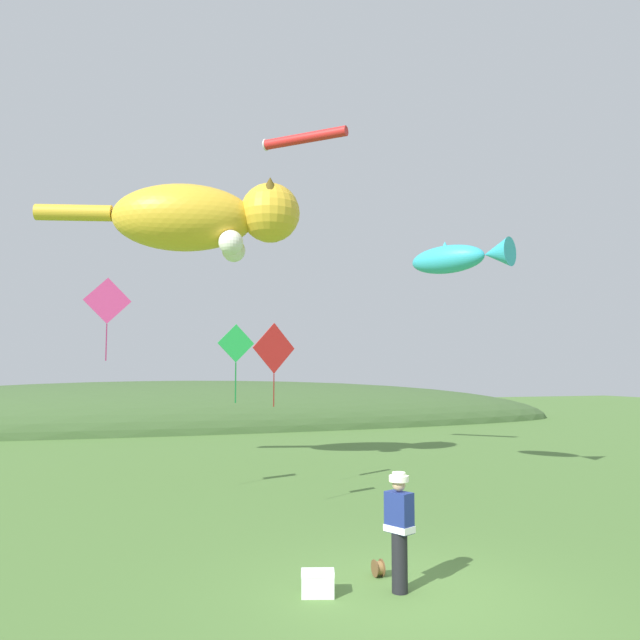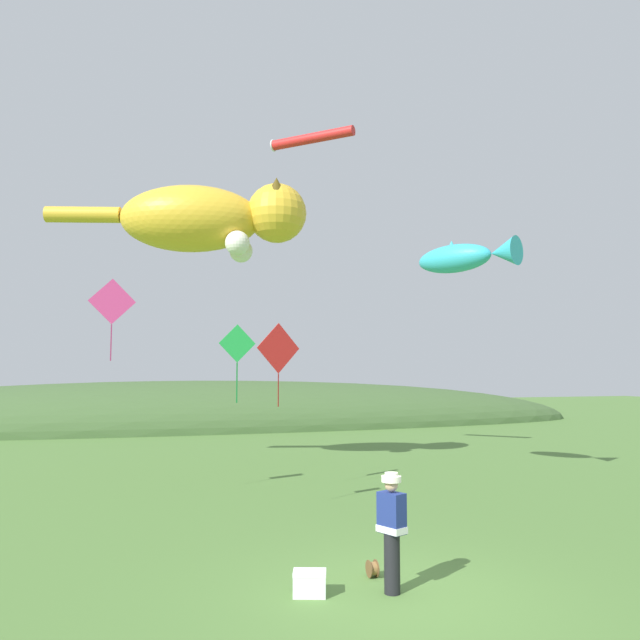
{
  "view_description": "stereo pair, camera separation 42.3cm",
  "coord_description": "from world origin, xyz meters",
  "px_view_note": "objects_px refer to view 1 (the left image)",
  "views": [
    {
      "loc": [
        -4.27,
        -8.61,
        3.3
      ],
      "look_at": [
        0.0,
        4.0,
        4.4
      ],
      "focal_mm": 35.0,
      "sensor_mm": 36.0,
      "label": 1
    },
    {
      "loc": [
        -3.86,
        -8.74,
        3.3
      ],
      "look_at": [
        0.0,
        4.0,
        4.4
      ],
      "focal_mm": 35.0,
      "sensor_mm": 36.0,
      "label": 2
    }
  ],
  "objects_px": {
    "kite_diamond_red": "(274,349)",
    "kite_diamond_green": "(236,345)",
    "kite_diamond_pink": "(107,301)",
    "festival_attendant": "(399,527)",
    "kite_fish_windsock": "(458,258)",
    "picnic_cooler": "(318,583)",
    "kite_spool": "(378,568)",
    "kite_giant_cat": "(202,219)",
    "kite_tube_streamer": "(304,138)"
  },
  "relations": [
    {
      "from": "kite_diamond_red",
      "to": "kite_diamond_green",
      "type": "height_order",
      "value": "kite_diamond_red"
    },
    {
      "from": "kite_diamond_green",
      "to": "kite_diamond_pink",
      "type": "distance_m",
      "value": 3.69
    },
    {
      "from": "festival_attendant",
      "to": "kite_fish_windsock",
      "type": "xyz_separation_m",
      "value": [
        5.74,
        7.63,
        5.79
      ]
    },
    {
      "from": "kite_diamond_green",
      "to": "kite_diamond_pink",
      "type": "xyz_separation_m",
      "value": [
        -2.76,
        2.18,
        1.11
      ]
    },
    {
      "from": "kite_diamond_red",
      "to": "kite_diamond_pink",
      "type": "distance_m",
      "value": 4.51
    },
    {
      "from": "kite_fish_windsock",
      "to": "kite_diamond_green",
      "type": "height_order",
      "value": "kite_fish_windsock"
    },
    {
      "from": "festival_attendant",
      "to": "picnic_cooler",
      "type": "distance_m",
      "value": 1.46
    },
    {
      "from": "kite_diamond_red",
      "to": "kite_spool",
      "type": "bearing_deg",
      "value": -90.48
    },
    {
      "from": "festival_attendant",
      "to": "kite_giant_cat",
      "type": "relative_size",
      "value": 0.21
    },
    {
      "from": "kite_giant_cat",
      "to": "kite_diamond_pink",
      "type": "bearing_deg",
      "value": -124.4
    },
    {
      "from": "picnic_cooler",
      "to": "kite_diamond_pink",
      "type": "relative_size",
      "value": 0.28
    },
    {
      "from": "festival_attendant",
      "to": "kite_fish_windsock",
      "type": "bearing_deg",
      "value": 53.03
    },
    {
      "from": "kite_diamond_red",
      "to": "kite_fish_windsock",
      "type": "bearing_deg",
      "value": -1.71
    },
    {
      "from": "picnic_cooler",
      "to": "kite_fish_windsock",
      "type": "height_order",
      "value": "kite_fish_windsock"
    },
    {
      "from": "picnic_cooler",
      "to": "kite_giant_cat",
      "type": "xyz_separation_m",
      "value": [
        -0.26,
        11.13,
        8.08
      ]
    },
    {
      "from": "kite_giant_cat",
      "to": "kite_diamond_pink",
      "type": "relative_size",
      "value": 4.07
    },
    {
      "from": "kite_diamond_green",
      "to": "kite_tube_streamer",
      "type": "bearing_deg",
      "value": 61.31
    },
    {
      "from": "kite_diamond_red",
      "to": "kite_tube_streamer",
      "type": "bearing_deg",
      "value": 62.41
    },
    {
      "from": "picnic_cooler",
      "to": "kite_diamond_red",
      "type": "distance_m",
      "value": 8.5
    },
    {
      "from": "picnic_cooler",
      "to": "kite_diamond_green",
      "type": "bearing_deg",
      "value": 93.82
    },
    {
      "from": "kite_giant_cat",
      "to": "kite_diamond_red",
      "type": "distance_m",
      "value": 5.84
    },
    {
      "from": "kite_tube_streamer",
      "to": "kite_giant_cat",
      "type": "bearing_deg",
      "value": -174.89
    },
    {
      "from": "festival_attendant",
      "to": "kite_diamond_green",
      "type": "relative_size",
      "value": 1.01
    },
    {
      "from": "kite_tube_streamer",
      "to": "kite_diamond_red",
      "type": "xyz_separation_m",
      "value": [
        -2.05,
        -3.92,
        -7.59
      ]
    },
    {
      "from": "kite_tube_streamer",
      "to": "kite_diamond_green",
      "type": "distance_m",
      "value": 10.73
    },
    {
      "from": "kite_diamond_red",
      "to": "picnic_cooler",
      "type": "bearing_deg",
      "value": -99.48
    },
    {
      "from": "kite_fish_windsock",
      "to": "kite_diamond_green",
      "type": "distance_m",
      "value": 8.21
    },
    {
      "from": "kite_tube_streamer",
      "to": "kite_diamond_red",
      "type": "distance_m",
      "value": 8.79
    },
    {
      "from": "kite_fish_windsock",
      "to": "kite_diamond_pink",
      "type": "xyz_separation_m",
      "value": [
        -10.03,
        -0.36,
        -1.73
      ]
    },
    {
      "from": "kite_fish_windsock",
      "to": "kite_tube_streamer",
      "type": "distance_m",
      "value": 7.26
    },
    {
      "from": "kite_giant_cat",
      "to": "kite_diamond_pink",
      "type": "xyz_separation_m",
      "value": [
        -2.83,
        -4.13,
        -3.26
      ]
    },
    {
      "from": "kite_giant_cat",
      "to": "kite_diamond_red",
      "type": "relative_size",
      "value": 3.63
    },
    {
      "from": "festival_attendant",
      "to": "picnic_cooler",
      "type": "height_order",
      "value": "festival_attendant"
    },
    {
      "from": "picnic_cooler",
      "to": "kite_diamond_red",
      "type": "relative_size",
      "value": 0.25
    },
    {
      "from": "kite_tube_streamer",
      "to": "kite_diamond_green",
      "type": "bearing_deg",
      "value": -118.69
    },
    {
      "from": "kite_fish_windsock",
      "to": "kite_tube_streamer",
      "type": "relative_size",
      "value": 1.25
    },
    {
      "from": "picnic_cooler",
      "to": "kite_fish_windsock",
      "type": "relative_size",
      "value": 0.18
    },
    {
      "from": "kite_diamond_red",
      "to": "kite_diamond_green",
      "type": "xyz_separation_m",
      "value": [
        -1.58,
        -2.71,
        -0.02
      ]
    },
    {
      "from": "kite_diamond_green",
      "to": "kite_diamond_red",
      "type": "bearing_deg",
      "value": 59.76
    },
    {
      "from": "kite_spool",
      "to": "kite_diamond_green",
      "type": "relative_size",
      "value": 0.16
    },
    {
      "from": "kite_diamond_green",
      "to": "kite_fish_windsock",
      "type": "bearing_deg",
      "value": 19.25
    },
    {
      "from": "kite_fish_windsock",
      "to": "kite_diamond_green",
      "type": "relative_size",
      "value": 1.84
    },
    {
      "from": "kite_tube_streamer",
      "to": "kite_diamond_pink",
      "type": "relative_size",
      "value": 1.27
    },
    {
      "from": "kite_spool",
      "to": "kite_diamond_green",
      "type": "xyz_separation_m",
      "value": [
        -1.52,
        4.32,
        3.76
      ]
    },
    {
      "from": "kite_fish_windsock",
      "to": "kite_diamond_green",
      "type": "bearing_deg",
      "value": -160.75
    },
    {
      "from": "festival_attendant",
      "to": "kite_giant_cat",
      "type": "distance_m",
      "value": 13.62
    },
    {
      "from": "kite_spool",
      "to": "kite_diamond_red",
      "type": "distance_m",
      "value": 7.98
    },
    {
      "from": "kite_giant_cat",
      "to": "kite_diamond_green",
      "type": "distance_m",
      "value": 7.67
    },
    {
      "from": "kite_spool",
      "to": "kite_fish_windsock",
      "type": "xyz_separation_m",
      "value": [
        5.75,
        6.86,
        6.6
      ]
    },
    {
      "from": "festival_attendant",
      "to": "picnic_cooler",
      "type": "xyz_separation_m",
      "value": [
        -1.21,
        0.27,
        -0.77
      ]
    }
  ]
}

